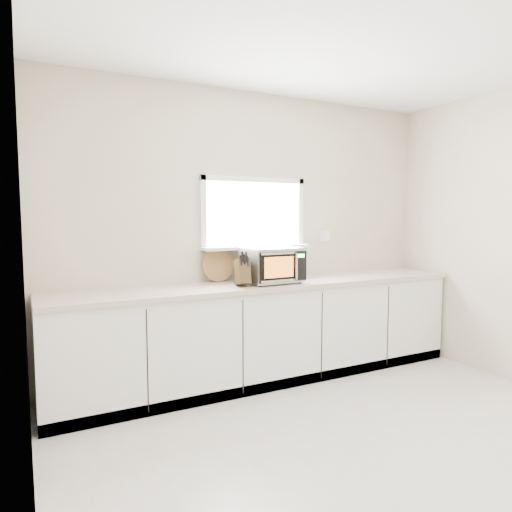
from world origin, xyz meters
TOP-DOWN VIEW (x-y plane):
  - ground at (0.00, 0.00)m, footprint 4.00×4.00m
  - back_wall at (0.00, 2.00)m, footprint 4.00×0.17m
  - cabinets at (0.00, 1.70)m, footprint 3.92×0.60m
  - countertop at (0.00, 1.69)m, footprint 3.92×0.64m
  - microwave at (0.01, 1.64)m, footprint 0.52×0.43m
  - knife_block at (-0.31, 1.59)m, footprint 0.13×0.22m
  - cutting_board at (-0.40, 1.94)m, footprint 0.31×0.07m
  - coffee_grinder at (0.10, 1.74)m, footprint 0.12×0.12m

SIDE VIEW (x-z plane):
  - ground at x=0.00m, z-range 0.00..0.00m
  - cabinets at x=0.00m, z-range 0.00..0.88m
  - countertop at x=0.00m, z-range 0.88..0.92m
  - coffee_grinder at x=0.10m, z-range 0.92..1.12m
  - knife_block at x=-0.31m, z-range 0.90..1.20m
  - cutting_board at x=-0.40m, z-range 0.92..1.23m
  - microwave at x=0.01m, z-range 0.93..1.25m
  - back_wall at x=0.00m, z-range 0.01..2.71m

